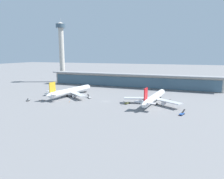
{
  "coord_description": "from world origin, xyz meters",
  "views": [
    {
      "loc": [
        56.48,
        -140.49,
        36.6
      ],
      "look_at": [
        0.0,
        15.74,
        6.88
      ],
      "focal_mm": 31.94,
      "sensor_mm": 36.0,
      "label": 1
    }
  ],
  "objects_px": {
    "airliner_centre_stand": "(154,98)",
    "service_truck_by_tail_white": "(89,97)",
    "airliner_left_stand": "(70,91)",
    "control_tower": "(62,48)",
    "service_truck_on_taxiway_grey": "(28,100)",
    "safety_cone_bravo": "(41,100)",
    "service_truck_mid_apron_olive": "(165,101)",
    "safety_cone_alpha": "(39,100)",
    "safety_cone_charlie": "(44,100)",
    "safety_cone_delta": "(69,102)",
    "service_truck_under_wing_blue": "(182,114)",
    "service_truck_near_nose_olive": "(127,103)"
  },
  "relations": [
    {
      "from": "safety_cone_charlie",
      "to": "service_truck_near_nose_olive",
      "type": "bearing_deg",
      "value": 9.71
    },
    {
      "from": "service_truck_near_nose_olive",
      "to": "service_truck_by_tail_white",
      "type": "bearing_deg",
      "value": 166.27
    },
    {
      "from": "safety_cone_bravo",
      "to": "safety_cone_charlie",
      "type": "bearing_deg",
      "value": 50.71
    },
    {
      "from": "airliner_centre_stand",
      "to": "service_truck_mid_apron_olive",
      "type": "bearing_deg",
      "value": 49.55
    },
    {
      "from": "safety_cone_delta",
      "to": "service_truck_near_nose_olive",
      "type": "bearing_deg",
      "value": 12.1
    },
    {
      "from": "safety_cone_bravo",
      "to": "airliner_centre_stand",
      "type": "bearing_deg",
      "value": 13.53
    },
    {
      "from": "safety_cone_alpha",
      "to": "airliner_centre_stand",
      "type": "bearing_deg",
      "value": 13.06
    },
    {
      "from": "control_tower",
      "to": "service_truck_mid_apron_olive",
      "type": "bearing_deg",
      "value": -26.83
    },
    {
      "from": "control_tower",
      "to": "safety_cone_delta",
      "type": "relative_size",
      "value": 116.6
    },
    {
      "from": "airliner_left_stand",
      "to": "safety_cone_bravo",
      "type": "height_order",
      "value": "airliner_left_stand"
    },
    {
      "from": "service_truck_by_tail_white",
      "to": "service_truck_on_taxiway_grey",
      "type": "height_order",
      "value": "service_truck_by_tail_white"
    },
    {
      "from": "service_truck_by_tail_white",
      "to": "safety_cone_delta",
      "type": "xyz_separation_m",
      "value": [
        -8.12,
        -17.99,
        -0.49
      ]
    },
    {
      "from": "airliner_left_stand",
      "to": "service_truck_mid_apron_olive",
      "type": "distance_m",
      "value": 80.6
    },
    {
      "from": "service_truck_under_wing_blue",
      "to": "control_tower",
      "type": "height_order",
      "value": "control_tower"
    },
    {
      "from": "service_truck_mid_apron_olive",
      "to": "control_tower",
      "type": "distance_m",
      "value": 162.04
    },
    {
      "from": "airliner_left_stand",
      "to": "service_truck_near_nose_olive",
      "type": "bearing_deg",
      "value": -9.62
    },
    {
      "from": "service_truck_on_taxiway_grey",
      "to": "control_tower",
      "type": "height_order",
      "value": "control_tower"
    },
    {
      "from": "airliner_centre_stand",
      "to": "control_tower",
      "type": "bearing_deg",
      "value": 148.83
    },
    {
      "from": "control_tower",
      "to": "safety_cone_bravo",
      "type": "xyz_separation_m",
      "value": [
        45.83,
        -100.18,
        -44.0
      ]
    },
    {
      "from": "service_truck_under_wing_blue",
      "to": "safety_cone_bravo",
      "type": "distance_m",
      "value": 105.97
    },
    {
      "from": "service_truck_mid_apron_olive",
      "to": "safety_cone_alpha",
      "type": "relative_size",
      "value": 9.84
    },
    {
      "from": "airliner_centre_stand",
      "to": "service_truck_on_taxiway_grey",
      "type": "xyz_separation_m",
      "value": [
        -94.42,
        -24.83,
        -3.84
      ]
    },
    {
      "from": "airliner_left_stand",
      "to": "safety_cone_alpha",
      "type": "bearing_deg",
      "value": -124.14
    },
    {
      "from": "airliner_left_stand",
      "to": "safety_cone_alpha",
      "type": "xyz_separation_m",
      "value": [
        -15.0,
        -22.12,
        -4.39
      ]
    },
    {
      "from": "safety_cone_bravo",
      "to": "safety_cone_charlie",
      "type": "distance_m",
      "value": 2.73
    },
    {
      "from": "service_truck_mid_apron_olive",
      "to": "safety_cone_bravo",
      "type": "xyz_separation_m",
      "value": [
        -93.45,
        -29.72,
        -0.49
      ]
    },
    {
      "from": "airliner_centre_stand",
      "to": "service_truck_by_tail_white",
      "type": "bearing_deg",
      "value": 178.57
    },
    {
      "from": "airliner_centre_stand",
      "to": "safety_cone_charlie",
      "type": "xyz_separation_m",
      "value": [
        -83.97,
        -18.51,
        -4.39
      ]
    },
    {
      "from": "service_truck_under_wing_blue",
      "to": "safety_cone_alpha",
      "type": "distance_m",
      "value": 107.7
    },
    {
      "from": "airliner_centre_stand",
      "to": "safety_cone_delta",
      "type": "relative_size",
      "value": 80.22
    },
    {
      "from": "airliner_centre_stand",
      "to": "service_truck_by_tail_white",
      "type": "relative_size",
      "value": 9.59
    },
    {
      "from": "service_truck_on_taxiway_grey",
      "to": "control_tower",
      "type": "distance_m",
      "value": 119.0
    },
    {
      "from": "airliner_left_stand",
      "to": "safety_cone_alpha",
      "type": "height_order",
      "value": "airliner_left_stand"
    },
    {
      "from": "service_truck_under_wing_blue",
      "to": "safety_cone_bravo",
      "type": "bearing_deg",
      "value": 179.23
    },
    {
      "from": "service_truck_mid_apron_olive",
      "to": "safety_cone_delta",
      "type": "relative_size",
      "value": 9.84
    },
    {
      "from": "safety_cone_charlie",
      "to": "service_truck_under_wing_blue",
      "type": "bearing_deg",
      "value": -1.94
    },
    {
      "from": "service_truck_near_nose_olive",
      "to": "safety_cone_charlie",
      "type": "relative_size",
      "value": 9.76
    },
    {
      "from": "safety_cone_charlie",
      "to": "service_truck_on_taxiway_grey",
      "type": "bearing_deg",
      "value": -148.84
    },
    {
      "from": "airliner_left_stand",
      "to": "control_tower",
      "type": "relative_size",
      "value": 0.68
    },
    {
      "from": "service_truck_near_nose_olive",
      "to": "safety_cone_bravo",
      "type": "xyz_separation_m",
      "value": [
        -67.19,
        -13.32,
        -0.49
      ]
    },
    {
      "from": "service_truck_on_taxiway_grey",
      "to": "safety_cone_charlie",
      "type": "relative_size",
      "value": 4.48
    },
    {
      "from": "service_truck_under_wing_blue",
      "to": "safety_cone_alpha",
      "type": "relative_size",
      "value": 9.8
    },
    {
      "from": "safety_cone_alpha",
      "to": "service_truck_under_wing_blue",
      "type": "bearing_deg",
      "value": -0.94
    },
    {
      "from": "airliner_left_stand",
      "to": "control_tower",
      "type": "height_order",
      "value": "control_tower"
    },
    {
      "from": "service_truck_by_tail_white",
      "to": "service_truck_on_taxiway_grey",
      "type": "bearing_deg",
      "value": -147.11
    },
    {
      "from": "airliner_centre_stand",
      "to": "service_truck_under_wing_blue",
      "type": "distance_m",
      "value": 30.2
    },
    {
      "from": "safety_cone_bravo",
      "to": "safety_cone_charlie",
      "type": "relative_size",
      "value": 1.0
    },
    {
      "from": "control_tower",
      "to": "safety_cone_charlie",
      "type": "height_order",
      "value": "control_tower"
    },
    {
      "from": "safety_cone_bravo",
      "to": "safety_cone_delta",
      "type": "xyz_separation_m",
      "value": [
        23.64,
        3.98,
        0.0
      ]
    },
    {
      "from": "safety_cone_charlie",
      "to": "safety_cone_delta",
      "type": "height_order",
      "value": "same"
    }
  ]
}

